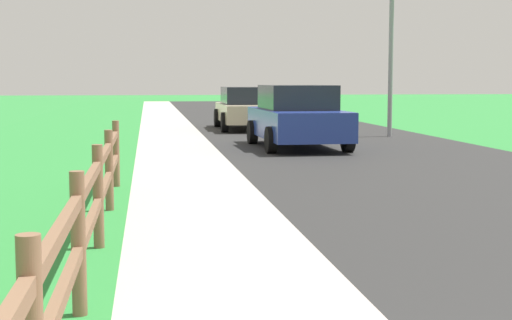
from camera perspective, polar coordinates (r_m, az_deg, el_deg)
name	(u,v)px	position (r m, az deg, el deg)	size (l,w,h in m)	color
ground_plane	(198,130)	(26.78, -4.34, 2.24)	(120.00, 120.00, 0.00)	#2D8639
road_asphalt	(287,126)	(29.19, 2.28, 2.57)	(7.00, 66.00, 0.01)	#2B2B2B
curb_concrete	(113,127)	(28.75, -10.58, 2.42)	(6.00, 66.00, 0.01)	#C1B0A5
grass_verge	(71,127)	(28.86, -13.56, 2.37)	(5.00, 66.00, 0.00)	#2D8639
rail_fence	(90,207)	(6.95, -12.22, -3.40)	(0.11, 11.69, 1.08)	brown
parked_suv_blue	(297,117)	(19.73, 3.07, 3.22)	(2.18, 4.52, 1.60)	navy
parked_car_beige	(248,108)	(27.08, -0.58, 3.90)	(2.20, 4.76, 1.48)	#C6B793
street_lamp	(395,18)	(24.01, 10.27, 10.30)	(1.17, 0.20, 5.99)	gray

